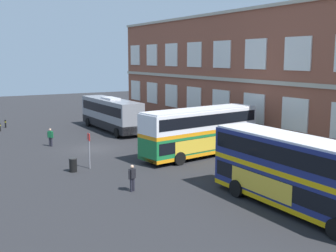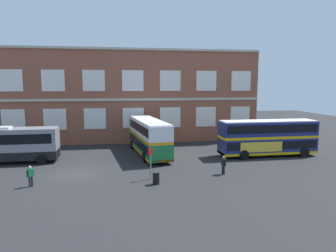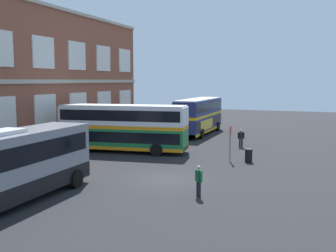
{
  "view_description": "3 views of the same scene",
  "coord_description": "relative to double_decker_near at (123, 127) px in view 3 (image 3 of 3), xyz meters",
  "views": [
    {
      "loc": [
        36.73,
        -13.18,
        8.3
      ],
      "look_at": [
        8.19,
        3.34,
        2.98
      ],
      "focal_mm": 45.63,
      "sensor_mm": 36.0,
      "label": 1
    },
    {
      "loc": [
        4.0,
        -28.0,
        8.03
      ],
      "look_at": [
        9.09,
        2.87,
        3.84
      ],
      "focal_mm": 32.81,
      "sensor_mm": 36.0,
      "label": 2
    },
    {
      "loc": [
        -22.48,
        -8.81,
        6.18
      ],
      "look_at": [
        11.36,
        4.25,
        1.94
      ],
      "focal_mm": 41.94,
      "sensor_mm": 36.0,
      "label": 3
    }
  ],
  "objects": [
    {
      "name": "ground_plane",
      "position": [
        -7.48,
        -4.9,
        -2.15
      ],
      "size": [
        120.0,
        120.0,
        0.0
      ],
      "primitive_type": "plane",
      "color": "#232326"
    },
    {
      "name": "double_decker_near",
      "position": [
        0.0,
        0.0,
        0.0
      ],
      "size": [
        4.02,
        11.25,
        4.07
      ],
      "color": "#197038",
      "rests_on": "ground"
    },
    {
      "name": "double_decker_middle",
      "position": [
        13.25,
        -2.87,
        0.0
      ],
      "size": [
        11.01,
        2.89,
        4.07
      ],
      "color": "navy",
      "rests_on": "ground"
    },
    {
      "name": "waiting_passenger",
      "position": [
        -10.41,
        -9.91,
        -1.22
      ],
      "size": [
        0.55,
        0.5,
        1.7
      ],
      "color": "black",
      "rests_on": "ground"
    },
    {
      "name": "second_passenger",
      "position": [
        5.84,
        -9.12,
        -1.22
      ],
      "size": [
        0.37,
        0.63,
        1.7
      ],
      "color": "black",
      "rests_on": "ground"
    },
    {
      "name": "bus_stand_flag",
      "position": [
        -0.8,
        -9.52,
        -0.51
      ],
      "size": [
        0.44,
        0.1,
        2.7
      ],
      "color": "slate",
      "rests_on": "ground"
    },
    {
      "name": "station_litter_bin",
      "position": [
        -0.51,
        -10.89,
        -1.63
      ],
      "size": [
        0.6,
        0.6,
        1.03
      ],
      "color": "black",
      "rests_on": "ground"
    }
  ]
}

